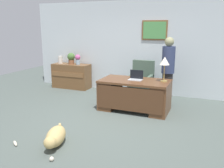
{
  "coord_description": "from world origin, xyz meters",
  "views": [
    {
      "loc": [
        1.99,
        -4.46,
        1.97
      ],
      "look_at": [
        0.04,
        0.3,
        0.75
      ],
      "focal_mm": 39.25,
      "sensor_mm": 36.0,
      "label": 1
    }
  ],
  "objects_px": {
    "dog_toy_ball": "(52,159)",
    "dog_toy_bone": "(15,143)",
    "credenza": "(71,76)",
    "dog_lying": "(55,137)",
    "desk": "(134,94)",
    "desk_lamp": "(165,62)",
    "laptop": "(136,77)",
    "potted_plant": "(71,58)",
    "vase_empty": "(60,60)",
    "vase_with_flowers": "(78,59)",
    "person_standing": "(168,70)",
    "armchair": "(142,82)"
  },
  "relations": [
    {
      "from": "desk",
      "to": "person_standing",
      "type": "bearing_deg",
      "value": 50.16
    },
    {
      "from": "armchair",
      "to": "laptop",
      "type": "height_order",
      "value": "armchair"
    },
    {
      "from": "desk_lamp",
      "to": "vase_with_flowers",
      "type": "distance_m",
      "value": 3.19
    },
    {
      "from": "person_standing",
      "to": "vase_empty",
      "type": "xyz_separation_m",
      "value": [
        -3.57,
        0.57,
        0.02
      ]
    },
    {
      "from": "desk_lamp",
      "to": "vase_empty",
      "type": "bearing_deg",
      "value": 161.49
    },
    {
      "from": "armchair",
      "to": "potted_plant",
      "type": "height_order",
      "value": "potted_plant"
    },
    {
      "from": "armchair",
      "to": "person_standing",
      "type": "relative_size",
      "value": 0.61
    },
    {
      "from": "dog_lying",
      "to": "desk",
      "type": "bearing_deg",
      "value": 72.7
    },
    {
      "from": "person_standing",
      "to": "credenza",
      "type": "bearing_deg",
      "value": 169.78
    },
    {
      "from": "desk_lamp",
      "to": "potted_plant",
      "type": "xyz_separation_m",
      "value": [
        -3.18,
        1.2,
        -0.2
      ]
    },
    {
      "from": "desk_lamp",
      "to": "vase_with_flowers",
      "type": "xyz_separation_m",
      "value": [
        -2.94,
        1.2,
        -0.21
      ]
    },
    {
      "from": "person_standing",
      "to": "laptop",
      "type": "bearing_deg",
      "value": -132.73
    },
    {
      "from": "dog_toy_ball",
      "to": "dog_toy_bone",
      "type": "bearing_deg",
      "value": 167.4
    },
    {
      "from": "desk_lamp",
      "to": "vase_empty",
      "type": "xyz_separation_m",
      "value": [
        -3.59,
        1.2,
        -0.27
      ]
    },
    {
      "from": "desk",
      "to": "dog_toy_ball",
      "type": "height_order",
      "value": "desk"
    },
    {
      "from": "dog_toy_ball",
      "to": "armchair",
      "type": "bearing_deg",
      "value": 84.54
    },
    {
      "from": "dog_lying",
      "to": "vase_with_flowers",
      "type": "bearing_deg",
      "value": 114.11
    },
    {
      "from": "credenza",
      "to": "potted_plant",
      "type": "relative_size",
      "value": 3.39
    },
    {
      "from": "credenza",
      "to": "vase_empty",
      "type": "height_order",
      "value": "vase_empty"
    },
    {
      "from": "desk",
      "to": "vase_with_flowers",
      "type": "relative_size",
      "value": 5.12
    },
    {
      "from": "vase_with_flowers",
      "to": "dog_toy_ball",
      "type": "distance_m",
      "value": 4.49
    },
    {
      "from": "laptop",
      "to": "dog_toy_bone",
      "type": "bearing_deg",
      "value": -117.98
    },
    {
      "from": "desk_lamp",
      "to": "dog_toy_ball",
      "type": "bearing_deg",
      "value": -111.71
    },
    {
      "from": "dog_lying",
      "to": "laptop",
      "type": "xyz_separation_m",
      "value": [
        0.7,
        2.31,
        0.63
      ]
    },
    {
      "from": "laptop",
      "to": "desk",
      "type": "bearing_deg",
      "value": -94.33
    },
    {
      "from": "potted_plant",
      "to": "laptop",
      "type": "bearing_deg",
      "value": -26.35
    },
    {
      "from": "desk_lamp",
      "to": "potted_plant",
      "type": "bearing_deg",
      "value": 159.29
    },
    {
      "from": "credenza",
      "to": "dog_toy_bone",
      "type": "relative_size",
      "value": 6.15
    },
    {
      "from": "credenza",
      "to": "dog_lying",
      "type": "relative_size",
      "value": 1.59
    },
    {
      "from": "desk",
      "to": "dog_toy_bone",
      "type": "distance_m",
      "value": 2.83
    },
    {
      "from": "desk",
      "to": "credenza",
      "type": "distance_m",
      "value": 2.87
    },
    {
      "from": "credenza",
      "to": "desk",
      "type": "bearing_deg",
      "value": -27.68
    },
    {
      "from": "armchair",
      "to": "vase_empty",
      "type": "relative_size",
      "value": 4.3
    },
    {
      "from": "credenza",
      "to": "desk_lamp",
      "type": "bearing_deg",
      "value": -20.6
    },
    {
      "from": "potted_plant",
      "to": "dog_toy_bone",
      "type": "xyz_separation_m",
      "value": [
        1.18,
        -3.8,
        -0.95
      ]
    },
    {
      "from": "vase_empty",
      "to": "dog_toy_bone",
      "type": "bearing_deg",
      "value": -67.29
    },
    {
      "from": "armchair",
      "to": "vase_with_flowers",
      "type": "relative_size",
      "value": 3.32
    },
    {
      "from": "desk",
      "to": "dog_lying",
      "type": "xyz_separation_m",
      "value": [
        -0.69,
        -2.23,
        -0.24
      ]
    },
    {
      "from": "desk_lamp",
      "to": "dog_toy_bone",
      "type": "relative_size",
      "value": 2.87
    },
    {
      "from": "person_standing",
      "to": "vase_with_flowers",
      "type": "height_order",
      "value": "person_standing"
    },
    {
      "from": "laptop",
      "to": "potted_plant",
      "type": "relative_size",
      "value": 0.89
    },
    {
      "from": "person_standing",
      "to": "vase_empty",
      "type": "bearing_deg",
      "value": 170.87
    },
    {
      "from": "person_standing",
      "to": "dog_lying",
      "type": "bearing_deg",
      "value": -113.98
    },
    {
      "from": "person_standing",
      "to": "dog_lying",
      "type": "xyz_separation_m",
      "value": [
        -1.33,
        -2.99,
        -0.73
      ]
    },
    {
      "from": "dog_lying",
      "to": "laptop",
      "type": "height_order",
      "value": "laptop"
    },
    {
      "from": "credenza",
      "to": "dog_lying",
      "type": "xyz_separation_m",
      "value": [
        1.85,
        -3.56,
        -0.24
      ]
    },
    {
      "from": "credenza",
      "to": "laptop",
      "type": "relative_size",
      "value": 3.82
    },
    {
      "from": "credenza",
      "to": "dog_toy_ball",
      "type": "bearing_deg",
      "value": -62.47
    },
    {
      "from": "armchair",
      "to": "person_standing",
      "type": "height_order",
      "value": "person_standing"
    },
    {
      "from": "credenza",
      "to": "person_standing",
      "type": "relative_size",
      "value": 0.71
    }
  ]
}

